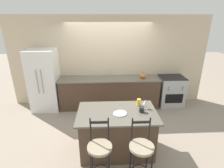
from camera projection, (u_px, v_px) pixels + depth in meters
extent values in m
plane|color=gray|center=(110.00, 112.00, 5.19)|extent=(18.00, 18.00, 0.00)
cube|color=beige|center=(109.00, 61.00, 5.38)|extent=(6.00, 0.07, 2.70)
cube|color=#4C3828|center=(109.00, 93.00, 5.39)|extent=(2.94, 0.67, 0.89)
cube|color=#5B564C|center=(109.00, 79.00, 5.23)|extent=(2.98, 0.71, 0.03)
cube|color=black|center=(109.00, 78.00, 5.22)|extent=(0.56, 0.36, 0.01)
cylinder|color=#ADAFB5|center=(109.00, 72.00, 5.39)|extent=(0.02, 0.02, 0.22)
cylinder|color=#ADAFB5|center=(109.00, 70.00, 5.29)|extent=(0.02, 0.12, 0.02)
cube|color=#4C3828|center=(117.00, 133.00, 3.54)|extent=(1.42, 0.81, 0.88)
cube|color=#5B564C|center=(117.00, 113.00, 3.38)|extent=(1.54, 0.93, 0.03)
cube|color=white|center=(45.00, 80.00, 5.10)|extent=(0.78, 0.72, 1.80)
cylinder|color=#939399|center=(37.00, 82.00, 4.72)|extent=(0.02, 0.02, 0.68)
cylinder|color=#939399|center=(42.00, 82.00, 4.72)|extent=(0.02, 0.02, 0.68)
cube|color=#ADAFB5|center=(171.00, 91.00, 5.48)|extent=(0.74, 0.63, 0.91)
cube|color=black|center=(174.00, 99.00, 5.22)|extent=(0.53, 0.01, 0.29)
cube|color=black|center=(172.00, 77.00, 5.31)|extent=(0.74, 0.63, 0.02)
cylinder|color=black|center=(169.00, 88.00, 5.07)|extent=(0.03, 0.02, 0.03)
cylinder|color=black|center=(183.00, 87.00, 5.09)|extent=(0.03, 0.02, 0.03)
cylinder|color=black|center=(168.00, 90.00, 5.10)|extent=(0.03, 0.02, 0.03)
cylinder|color=black|center=(182.00, 90.00, 5.12)|extent=(0.03, 0.02, 0.03)
cylinder|color=black|center=(92.00, 160.00, 2.98)|extent=(0.02, 0.02, 0.71)
cylinder|color=black|center=(109.00, 159.00, 2.99)|extent=(0.02, 0.02, 0.71)
cylinder|color=gray|center=(100.00, 147.00, 2.72)|extent=(0.39, 0.39, 0.04)
cylinder|color=black|center=(91.00, 130.00, 2.76)|extent=(0.02, 0.02, 0.41)
cylinder|color=black|center=(108.00, 129.00, 2.77)|extent=(0.02, 0.02, 0.41)
cube|color=black|center=(99.00, 122.00, 2.72)|extent=(0.28, 0.02, 0.04)
cylinder|color=black|center=(130.00, 159.00, 2.98)|extent=(0.02, 0.02, 0.71)
cylinder|color=black|center=(147.00, 159.00, 3.00)|extent=(0.02, 0.02, 0.71)
cylinder|color=gray|center=(142.00, 147.00, 2.72)|extent=(0.39, 0.39, 0.04)
cylinder|color=black|center=(132.00, 130.00, 2.76)|extent=(0.02, 0.02, 0.41)
cylinder|color=black|center=(150.00, 129.00, 2.78)|extent=(0.02, 0.02, 0.41)
cube|color=black|center=(141.00, 122.00, 2.72)|extent=(0.28, 0.02, 0.04)
cylinder|color=white|center=(120.00, 113.00, 3.32)|extent=(0.26, 0.26, 0.01)
torus|color=white|center=(120.00, 113.00, 3.31)|extent=(0.25, 0.25, 0.01)
cylinder|color=white|center=(145.00, 108.00, 3.51)|extent=(0.08, 0.08, 0.00)
cylinder|color=white|center=(145.00, 106.00, 3.50)|extent=(0.01, 0.01, 0.09)
cone|color=white|center=(145.00, 102.00, 3.46)|extent=(0.08, 0.08, 0.10)
cylinder|color=#232326|center=(141.00, 110.00, 3.36)|extent=(0.09, 0.09, 0.10)
torus|color=#232326|center=(144.00, 109.00, 3.36)|extent=(0.07, 0.01, 0.07)
cylinder|color=gold|center=(139.00, 102.00, 3.59)|extent=(0.08, 0.08, 0.15)
ellipsoid|color=orange|center=(143.00, 76.00, 5.20)|extent=(0.17, 0.17, 0.14)
cylinder|color=brown|center=(143.00, 73.00, 5.17)|extent=(0.02, 0.02, 0.02)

